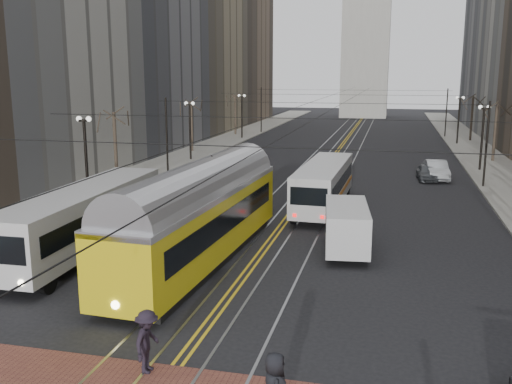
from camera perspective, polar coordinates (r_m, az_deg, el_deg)
The scene contains 16 objects.
ground at distance 18.88m, azimuth -6.79°, elevation -15.47°, with size 260.00×260.00×0.00m, color black.
sidewalk_left at distance 64.79m, azimuth -5.51°, elevation 4.17°, with size 5.00×140.00×0.15m, color gray.
sidewalk_right at distance 61.95m, azimuth 21.79°, elevation 3.03°, with size 5.00×140.00×0.15m, color gray.
streetcar_rails at distance 61.59m, azimuth 7.84°, elevation 3.65°, with size 4.80×130.00×0.02m, color gray.
centre_lines at distance 61.59m, azimuth 7.84°, elevation 3.65°, with size 0.42×130.00×0.01m, color gold.
building_left_far at distance 107.06m, azimuth -3.83°, elevation 17.88°, with size 16.00×20.00×40.00m, color brown.
lamp_posts at distance 45.22m, azimuth 5.83°, elevation 4.34°, with size 27.60×57.20×5.60m.
street_trees at distance 51.62m, azimuth 6.82°, elevation 5.24°, with size 31.68×53.28×5.60m.
trolley_wires at distance 51.11m, azimuth 6.79°, elevation 6.28°, with size 25.96×120.00×6.60m.
transit_bus at distance 28.85m, azimuth -16.80°, elevation -2.82°, with size 2.65×12.74×3.18m, color silver.
streetcar at distance 26.54m, azimuth -5.61°, elevation -3.15°, with size 2.84×15.30×3.61m, color gold.
rear_bus at distance 37.08m, azimuth 6.79°, elevation 0.57°, with size 2.43×11.18×2.92m, color #BCBCBC.
cargo_van at distance 28.26m, azimuth 9.03°, elevation -3.68°, with size 2.01×5.22×2.31m, color silver.
sedan_grey at distance 48.80m, azimuth 16.76°, elevation 1.91°, with size 1.57×3.89×1.33m, color #3B3E42.
sedan_silver at distance 49.45m, azimuth 17.59°, elevation 2.11°, with size 1.63×4.68×1.54m, color #9A9EA2.
pedestrian_d at distance 17.46m, azimuth -10.82°, elevation -14.46°, with size 1.23×0.71×1.91m, color black.
Camera 1 is at (5.99, -15.69, 8.63)m, focal length 40.00 mm.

